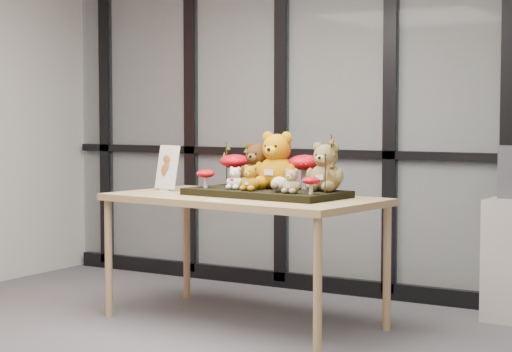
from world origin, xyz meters
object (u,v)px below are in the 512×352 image
Objects in this scene: bear_brown_medium at (257,162)px; bear_small_yellow at (250,177)px; mushroom_front_left at (206,178)px; mushroom_front_right at (311,185)px; display_table at (243,206)px; bear_pooh_yellow at (277,157)px; mushroom_back_left at (235,168)px; sign_holder at (167,169)px; bear_beige_small at (292,180)px; mushroom_back_right at (305,170)px; plush_cream_hedgehog at (280,184)px; bear_white_bow at (235,177)px; diorama_tray at (266,193)px; bear_tan_back at (326,164)px.

bear_small_yellow is at bearing -61.94° from bear_brown_medium.
mushroom_front_left is 1.10× the size of mushroom_front_right.
display_table is 14.11× the size of mushroom_front_left.
bear_pooh_yellow reaches higher than mushroom_back_left.
bear_small_yellow is 0.79m from sign_holder.
bear_beige_small is 1.28× the size of mushroom_front_left.
bear_brown_medium reaches higher than display_table.
display_table is 7.58× the size of mushroom_back_right.
mushroom_back_left is (-0.52, 0.31, 0.06)m from plush_cream_hedgehog.
mushroom_front_right is (0.59, -0.08, -0.02)m from bear_white_bow.
mushroom_front_right is 0.39× the size of sign_holder.
bear_small_yellow reaches higher than bear_white_bow.
bear_pooh_yellow reaches higher than plush_cream_hedgehog.
mushroom_back_left is 0.48m from sign_holder.
diorama_tray is 3.10× the size of bear_brown_medium.
diorama_tray is 0.41m from mushroom_back_left.
sign_holder is at bearing -173.59° from mushroom_back_right.
display_table is at bearing 52.37° from bear_white_bow.
display_table is at bearing 9.04° from sign_holder.
mushroom_back_left is (-0.73, 0.10, -0.05)m from bear_tan_back.
bear_beige_small reaches higher than plush_cream_hedgehog.
bear_brown_medium is 1.42× the size of mushroom_back_left.
bear_pooh_yellow is at bearing 45.58° from display_table.
sign_holder is (-0.81, 0.04, 0.12)m from diorama_tray.
bear_brown_medium is (-0.17, 0.03, -0.04)m from bear_pooh_yellow.
plush_cream_hedgehog is at bearing -32.14° from bear_brown_medium.
bear_small_yellow is 0.15m from bear_white_bow.
plush_cream_hedgehog is 1.00m from sign_holder.
mushroom_back_left is at bearing 78.31° from mushroom_front_left.
display_table is 0.46m from mushroom_back_right.
mushroom_front_left is at bearing -136.37° from bear_brown_medium.
mushroom_front_right is at bearing 6.90° from sign_holder.
bear_pooh_yellow is 0.40m from mushroom_back_left.
bear_pooh_yellow is 1.21× the size of bear_tan_back.
display_table is 5.65× the size of bear_brown_medium.
mushroom_back_right is 0.65m from mushroom_front_left.
diorama_tray is at bearing -103.43° from bear_pooh_yellow.
mushroom_back_right is (0.23, 0.29, 0.03)m from bear_small_yellow.
bear_white_bow is 0.46m from bear_beige_small.
sign_holder reaches higher than mushroom_front_left.
plush_cream_hedgehog is at bearing -30.71° from mushroom_back_left.
bear_beige_small is at bearing -28.57° from bear_brown_medium.
mushroom_front_right is (0.45, -0.04, -0.03)m from bear_small_yellow.
mushroom_front_left is (-0.57, 0.04, 0.01)m from plush_cream_hedgehog.
sign_holder is (-1.01, -0.11, -0.02)m from mushroom_back_right.
bear_pooh_yellow is 0.85m from sign_holder.
bear_beige_small is (0.42, -0.29, -0.08)m from bear_brown_medium.
plush_cream_hedgehog is 0.25m from mushroom_front_right.
plush_cream_hedgehog is 0.58m from mushroom_front_left.
bear_tan_back reaches higher than mushroom_front_left.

